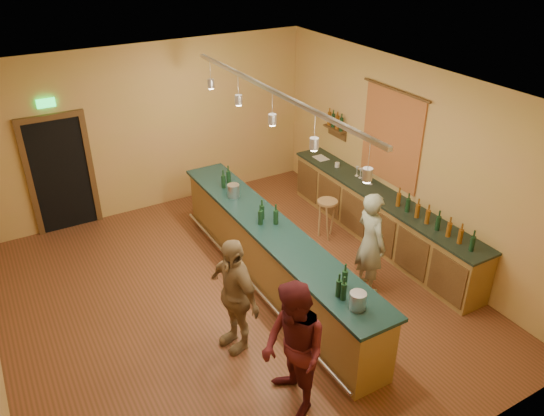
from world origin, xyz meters
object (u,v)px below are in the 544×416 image
bartender (371,243)px  customer_a (294,350)px  tasting_bar (272,253)px  customer_b (234,295)px  bar_stool (327,208)px  back_counter (380,217)px

bartender → customer_a: bearing=125.2°
tasting_bar → customer_b: customer_b is taller
customer_a → bar_stool: (2.54, 2.92, -0.27)m
customer_a → customer_b: 1.28m
bartender → customer_b: (-2.34, -0.10, 0.01)m
tasting_bar → customer_b: size_ratio=3.05×
tasting_bar → customer_b: 1.43m
back_counter → bartender: (-1.04, -0.97, 0.34)m
bartender → customer_a: size_ratio=0.95×
customer_a → bar_stool: 3.88m
back_counter → bar_stool: bearing=141.5°
customer_b → bar_stool: (2.65, 1.65, -0.23)m
customer_b → bar_stool: bearing=113.4°
back_counter → tasting_bar: tasting_bar is taller
back_counter → customer_b: bearing=-162.4°
tasting_bar → bar_stool: 1.74m
customer_a → tasting_bar: bearing=160.4°
tasting_bar → bar_stool: bearing=25.9°
tasting_bar → bar_stool: (1.56, 0.76, -0.00)m
bar_stool → bartender: bearing=-101.4°
bartender → customer_a: (-2.22, -1.37, 0.04)m
back_counter → customer_b: 3.57m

